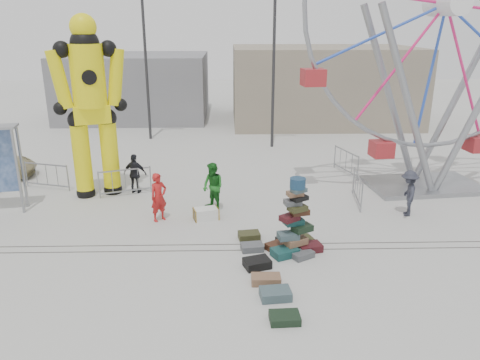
{
  "coord_description": "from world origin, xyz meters",
  "views": [
    {
      "loc": [
        0.61,
        -12.07,
        6.52
      ],
      "look_at": [
        0.98,
        2.64,
        1.55
      ],
      "focal_mm": 35.0,
      "sensor_mm": 36.0,
      "label": 1
    }
  ],
  "objects_px": {
    "ferris_wheel": "(443,30)",
    "pedestrian_red": "(159,197)",
    "barricade_dummy_b": "(47,176)",
    "barricade_dummy_c": "(125,182)",
    "barricade_wheel_back": "(346,162)",
    "barricade_wheel_front": "(357,189)",
    "pedestrian_black": "(135,174)",
    "crash_test_dummy": "(91,101)",
    "lamp_post_left": "(148,61)",
    "lamp_post_right": "(275,64)",
    "steamer_trunk": "(206,214)",
    "suitcase_tower": "(295,231)",
    "pedestrian_grey": "(408,193)",
    "pedestrian_green": "(213,187)"
  },
  "relations": [
    {
      "from": "ferris_wheel",
      "to": "barricade_dummy_c",
      "type": "xyz_separation_m",
      "value": [
        -12.17,
        -0.65,
        -5.71
      ]
    },
    {
      "from": "suitcase_tower",
      "to": "ferris_wheel",
      "type": "bearing_deg",
      "value": 20.38
    },
    {
      "from": "steamer_trunk",
      "to": "pedestrian_red",
      "type": "distance_m",
      "value": 1.73
    },
    {
      "from": "barricade_dummy_c",
      "to": "barricade_wheel_back",
      "type": "bearing_deg",
      "value": -4.44
    },
    {
      "from": "crash_test_dummy",
      "to": "steamer_trunk",
      "type": "xyz_separation_m",
      "value": [
        4.36,
        -2.6,
        -3.53
      ]
    },
    {
      "from": "barricade_wheel_back",
      "to": "pedestrian_green",
      "type": "bearing_deg",
      "value": -71.82
    },
    {
      "from": "barricade_dummy_c",
      "to": "pedestrian_grey",
      "type": "height_order",
      "value": "pedestrian_grey"
    },
    {
      "from": "barricade_dummy_c",
      "to": "pedestrian_red",
      "type": "relative_size",
      "value": 1.17
    },
    {
      "from": "lamp_post_left",
      "to": "barricade_wheel_back",
      "type": "bearing_deg",
      "value": -35.47
    },
    {
      "from": "barricade_wheel_front",
      "to": "pedestrian_grey",
      "type": "relative_size",
      "value": 1.22
    },
    {
      "from": "steamer_trunk",
      "to": "barricade_dummy_b",
      "type": "height_order",
      "value": "barricade_dummy_b"
    },
    {
      "from": "barricade_wheel_back",
      "to": "barricade_dummy_c",
      "type": "bearing_deg",
      "value": -91.78
    },
    {
      "from": "suitcase_tower",
      "to": "steamer_trunk",
      "type": "distance_m",
      "value": 3.72
    },
    {
      "from": "pedestrian_grey",
      "to": "steamer_trunk",
      "type": "bearing_deg",
      "value": -73.89
    },
    {
      "from": "ferris_wheel",
      "to": "pedestrian_red",
      "type": "relative_size",
      "value": 7.45
    },
    {
      "from": "barricade_wheel_front",
      "to": "pedestrian_black",
      "type": "bearing_deg",
      "value": 87.73
    },
    {
      "from": "barricade_wheel_front",
      "to": "barricade_dummy_c",
      "type": "bearing_deg",
      "value": 89.84
    },
    {
      "from": "suitcase_tower",
      "to": "barricade_dummy_b",
      "type": "height_order",
      "value": "suitcase_tower"
    },
    {
      "from": "suitcase_tower",
      "to": "barricade_dummy_b",
      "type": "xyz_separation_m",
      "value": [
        -9.41,
        5.77,
        -0.1
      ]
    },
    {
      "from": "lamp_post_left",
      "to": "barricade_dummy_b",
      "type": "height_order",
      "value": "lamp_post_left"
    },
    {
      "from": "barricade_dummy_c",
      "to": "suitcase_tower",
      "type": "bearing_deg",
      "value": -58.91
    },
    {
      "from": "crash_test_dummy",
      "to": "barricade_wheel_front",
      "type": "height_order",
      "value": "crash_test_dummy"
    },
    {
      "from": "barricade_wheel_back",
      "to": "pedestrian_red",
      "type": "distance_m",
      "value": 9.22
    },
    {
      "from": "lamp_post_right",
      "to": "barricade_wheel_back",
      "type": "distance_m",
      "value": 6.94
    },
    {
      "from": "suitcase_tower",
      "to": "barricade_dummy_c",
      "type": "xyz_separation_m",
      "value": [
        -6.03,
        4.94,
        -0.1
      ]
    },
    {
      "from": "lamp_post_left",
      "to": "barricade_wheel_back",
      "type": "height_order",
      "value": "lamp_post_left"
    },
    {
      "from": "barricade_wheel_back",
      "to": "barricade_dummy_b",
      "type": "bearing_deg",
      "value": -99.31
    },
    {
      "from": "barricade_dummy_c",
      "to": "pedestrian_red",
      "type": "xyz_separation_m",
      "value": [
        1.68,
        -2.54,
        0.3
      ]
    },
    {
      "from": "barricade_dummy_b",
      "to": "barricade_wheel_front",
      "type": "height_order",
      "value": "same"
    },
    {
      "from": "lamp_post_right",
      "to": "suitcase_tower",
      "type": "bearing_deg",
      "value": -92.49
    },
    {
      "from": "lamp_post_right",
      "to": "barricade_dummy_c",
      "type": "height_order",
      "value": "lamp_post_right"
    },
    {
      "from": "barricade_wheel_front",
      "to": "pedestrian_black",
      "type": "relative_size",
      "value": 1.25
    },
    {
      "from": "lamp_post_right",
      "to": "suitcase_tower",
      "type": "distance_m",
      "value": 13.05
    },
    {
      "from": "crash_test_dummy",
      "to": "pedestrian_red",
      "type": "height_order",
      "value": "crash_test_dummy"
    },
    {
      "from": "pedestrian_red",
      "to": "barricade_dummy_b",
      "type": "bearing_deg",
      "value": 106.43
    },
    {
      "from": "suitcase_tower",
      "to": "barricade_wheel_back",
      "type": "xyz_separation_m",
      "value": [
        3.34,
        7.48,
        -0.1
      ]
    },
    {
      "from": "lamp_post_left",
      "to": "barricade_dummy_c",
      "type": "distance_m",
      "value": 10.31
    },
    {
      "from": "barricade_wheel_front",
      "to": "ferris_wheel",
      "type": "bearing_deg",
      "value": -56.29
    },
    {
      "from": "barricade_wheel_front",
      "to": "pedestrian_red",
      "type": "bearing_deg",
      "value": 108.13
    },
    {
      "from": "barricade_wheel_back",
      "to": "pedestrian_black",
      "type": "height_order",
      "value": "pedestrian_black"
    },
    {
      "from": "barricade_wheel_back",
      "to": "crash_test_dummy",
      "type": "bearing_deg",
      "value": -93.93
    },
    {
      "from": "lamp_post_right",
      "to": "pedestrian_black",
      "type": "height_order",
      "value": "lamp_post_right"
    },
    {
      "from": "barricade_dummy_b",
      "to": "pedestrian_grey",
      "type": "relative_size",
      "value": 1.22
    },
    {
      "from": "barricade_dummy_b",
      "to": "barricade_dummy_c",
      "type": "xyz_separation_m",
      "value": [
        3.38,
        -0.83,
        0.0
      ]
    },
    {
      "from": "barricade_dummy_b",
      "to": "pedestrian_red",
      "type": "xyz_separation_m",
      "value": [
        5.06,
        -3.37,
        0.3
      ]
    },
    {
      "from": "lamp_post_left",
      "to": "suitcase_tower",
      "type": "distance_m",
      "value": 16.3
    },
    {
      "from": "ferris_wheel",
      "to": "steamer_trunk",
      "type": "relative_size",
      "value": 14.99
    },
    {
      "from": "pedestrian_grey",
      "to": "lamp_post_left",
      "type": "bearing_deg",
      "value": -122.97
    },
    {
      "from": "lamp_post_right",
      "to": "barricade_wheel_front",
      "type": "relative_size",
      "value": 4.0
    },
    {
      "from": "lamp_post_right",
      "to": "ferris_wheel",
      "type": "relative_size",
      "value": 0.63
    }
  ]
}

